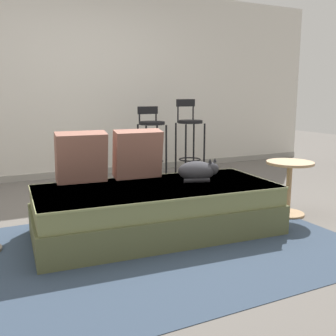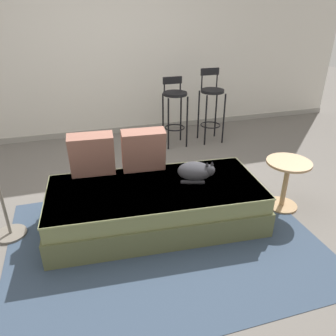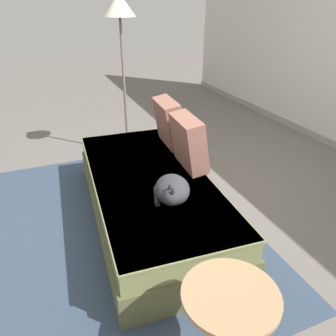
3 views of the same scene
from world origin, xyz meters
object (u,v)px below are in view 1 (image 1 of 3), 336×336
object	(u,v)px
throw_pillow_middle	(138,154)
bar_stool_near_window	(151,135)
side_table	(289,180)
cat	(198,171)
throw_pillow_corner	(81,157)
couch	(157,209)
bar_stool_by_doorway	(189,132)

from	to	relation	value
throw_pillow_middle	bar_stool_near_window	bearing A→B (deg)	61.98
side_table	cat	bearing A→B (deg)	172.71
throw_pillow_corner	side_table	xyz separation A→B (m)	(1.85, -0.48, -0.28)
bar_stool_near_window	throw_pillow_middle	bearing A→B (deg)	-118.02
throw_pillow_middle	side_table	size ratio (longest dim) A/B	0.84
couch	throw_pillow_corner	bearing A→B (deg)	143.08
bar_stool_near_window	bar_stool_by_doorway	world-z (taller)	bar_stool_by_doorway
throw_pillow_corner	bar_stool_by_doorway	world-z (taller)	bar_stool_by_doorway
bar_stool_near_window	side_table	distance (m)	2.05
throw_pillow_middle	bar_stool_by_doorway	xyz separation A→B (m)	(1.37, 1.50, 0.00)
bar_stool_near_window	bar_stool_by_doorway	xyz separation A→B (m)	(0.57, 0.00, 0.00)
throw_pillow_middle	bar_stool_by_doorway	world-z (taller)	bar_stool_by_doorway
side_table	throw_pillow_middle	bearing A→B (deg)	161.73
bar_stool_by_doorway	side_table	world-z (taller)	bar_stool_by_doorway
bar_stool_near_window	side_table	size ratio (longest dim) A/B	1.90
cat	bar_stool_near_window	distance (m)	1.87
throw_pillow_corner	cat	xyz separation A→B (m)	(0.92, -0.36, -0.13)
throw_pillow_corner	side_table	distance (m)	1.94
couch	throw_pillow_middle	xyz separation A→B (m)	(-0.02, 0.35, 0.42)
bar_stool_near_window	side_table	world-z (taller)	bar_stool_near_window
throw_pillow_corner	cat	distance (m)	1.00
bar_stool_by_doorway	side_table	size ratio (longest dim) A/B	2.07
bar_stool_near_window	bar_stool_by_doorway	size ratio (longest dim) A/B	0.92
cat	throw_pillow_corner	bearing A→B (deg)	158.36
throw_pillow_middle	side_table	bearing A→B (deg)	-18.27
throw_pillow_middle	couch	bearing A→B (deg)	-86.06
couch	bar_stool_near_window	xyz separation A→B (m)	(0.77, 1.86, 0.42)
cat	bar_stool_near_window	world-z (taller)	bar_stool_near_window
couch	throw_pillow_middle	distance (m)	0.55
cat	bar_stool_near_window	bearing A→B (deg)	78.49
couch	side_table	distance (m)	1.35
throw_pillow_corner	cat	world-z (taller)	throw_pillow_corner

